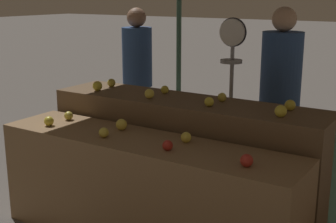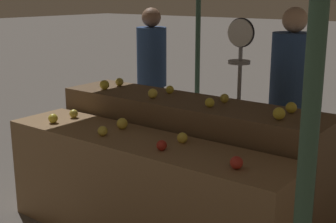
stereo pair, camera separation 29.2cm
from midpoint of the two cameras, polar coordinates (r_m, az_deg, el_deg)
display_counter_front at (r=3.52m, az=-0.90°, el=-9.80°), size 2.37×0.55×0.82m
display_counter_back at (r=3.94m, az=4.53°, el=-5.74°), size 2.37×0.55×1.00m
apple_front_0 at (r=3.86m, az=-11.75°, el=-0.86°), size 0.08×0.08×0.08m
apple_front_1 at (r=3.46m, az=-5.59°, el=-2.41°), size 0.07×0.07×0.07m
apple_front_2 at (r=3.13m, az=1.90°, el=-4.17°), size 0.07×0.07×0.07m
apple_front_3 at (r=2.86m, az=11.27°, el=-6.17°), size 0.08×0.08×0.08m
apple_front_4 at (r=4.00m, az=-9.39°, el=-0.28°), size 0.07×0.07×0.07m
apple_front_5 at (r=3.63m, az=-3.32°, el=-1.50°), size 0.09×0.09×0.09m
apple_front_6 at (r=3.29m, az=4.31°, el=-3.24°), size 0.08×0.08×0.08m
apple_back_0 at (r=4.22m, az=-5.80°, el=3.23°), size 0.09×0.09×0.09m
apple_back_1 at (r=3.85m, az=0.30°, el=2.20°), size 0.08×0.08×0.08m
apple_back_2 at (r=3.57m, az=7.44°, el=1.06°), size 0.07×0.07×0.07m
apple_back_3 at (r=3.32m, az=15.87°, el=-0.27°), size 0.09×0.09×0.09m
apple_back_4 at (r=4.38m, az=-4.04°, el=3.60°), size 0.08×0.08×0.08m
apple_back_5 at (r=4.04m, az=2.30°, el=2.66°), size 0.07×0.07×0.07m
apple_back_6 at (r=3.74m, az=9.13°, el=1.59°), size 0.07×0.07×0.07m
apple_back_7 at (r=3.53m, az=17.11°, el=0.43°), size 0.08×0.08×0.08m
produce_scale at (r=4.31m, az=10.64°, el=5.11°), size 0.26×0.20×1.64m
person_vendor_at_scale at (r=4.51m, az=16.51°, el=2.77°), size 0.50×0.50×1.73m
person_customer_left at (r=5.51m, az=-0.47°, el=5.16°), size 0.42×0.42×1.69m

